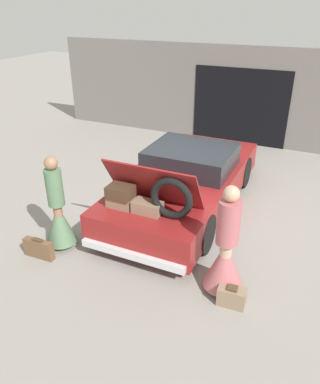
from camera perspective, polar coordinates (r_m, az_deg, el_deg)
name	(u,v)px	position (r m, az deg, el deg)	size (l,w,h in m)	color
ground_plane	(185,205)	(8.02, 3.82, -1.97)	(40.00, 40.00, 0.00)	gray
garage_wall_back	(241,96)	(11.51, 12.27, 14.05)	(12.00, 0.14, 2.80)	slate
car	(186,181)	(7.76, 3.93, 1.64)	(1.98, 4.73, 1.59)	maroon
person_left	(58,215)	(6.67, -15.22, -3.43)	(0.53, 0.53, 1.70)	#997051
person_right	(225,255)	(5.56, 9.93, -9.47)	(0.61, 0.61, 1.74)	tan
suitcase_beside_left_person	(39,249)	(6.71, -17.98, -8.21)	(0.55, 0.14, 0.36)	brown
suitcase_beside_right_person	(232,296)	(5.63, 10.85, -15.36)	(0.41, 0.24, 0.32)	#8C7259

